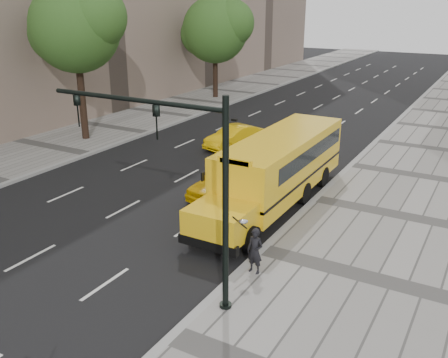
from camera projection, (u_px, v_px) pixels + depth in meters
The scene contains 11 objects.
ground at pixel (203, 179), 25.44m from camera, with size 140.00×140.00×0.00m, color black.
sidewalk_far at pixel (51, 147), 30.54m from camera, with size 6.00×140.00×0.15m, color gray.
curb_museum at pixel (315, 200), 22.62m from camera, with size 0.30×140.00×0.15m, color gray.
curb_far at pixel (87, 155), 29.14m from camera, with size 0.30×140.00×0.15m, color gray.
tree_b at pixel (76, 26), 29.87m from camera, with size 6.13×5.45×9.77m.
tree_c at pixel (216, 29), 43.67m from camera, with size 6.48×5.76×8.93m.
school_bus at pixel (279, 164), 22.07m from camera, with size 2.96×11.56×3.19m.
taxi_near at pixel (224, 180), 23.17m from camera, with size 1.72×4.28×1.46m, color #EEB507.
taxi_far at pixel (234, 137), 30.56m from camera, with size 1.43×4.09×1.35m, color #EEB507.
pedestrian at pixel (255, 251), 16.27m from camera, with size 0.57×0.37×1.57m, color black.
traffic_signal at pixel (182, 173), 14.00m from camera, with size 6.18×0.36×6.40m.
Camera 1 is at (12.76, -20.24, 8.71)m, focal length 40.00 mm.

